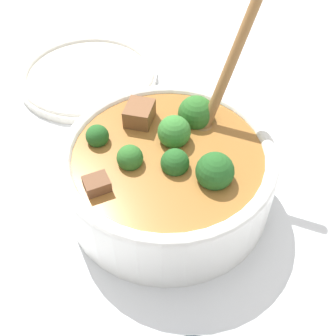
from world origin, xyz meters
TOP-DOWN VIEW (x-y plane):
  - ground_plane at (0.00, 0.00)m, footprint 4.00×4.00m
  - stew_bowl at (0.00, 0.00)m, footprint 0.26×0.24m
  - empty_plate at (-0.04, 0.27)m, footprint 0.22×0.22m

SIDE VIEW (x-z plane):
  - ground_plane at x=0.00m, z-range 0.00..0.00m
  - empty_plate at x=-0.04m, z-range 0.00..0.02m
  - stew_bowl at x=0.00m, z-range -0.07..0.17m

